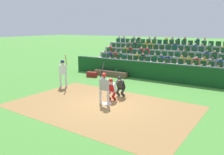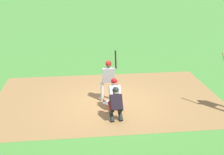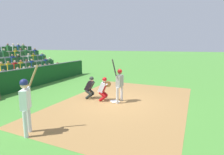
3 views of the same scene
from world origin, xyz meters
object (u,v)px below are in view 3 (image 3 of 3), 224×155
Objects in this scene: batter_at_plate at (119,82)px; home_plate_umpire at (90,86)px; home_plate_marker at (115,101)px; on_deck_batter at (26,100)px; catcher_crouching at (104,88)px.

home_plate_umpire is (0.00, -1.70, -0.39)m from batter_at_plate.
batter_at_plate is at bearing 90.09° from home_plate_umpire.
batter_at_plate reaches higher than home_plate_umpire.
home_plate_marker is 0.19× the size of on_deck_batter.
home_plate_marker is at bearing 162.92° from on_deck_batter.
home_plate_marker is at bearing 99.36° from catcher_crouching.
on_deck_batter is at bearing -10.00° from catcher_crouching.
on_deck_batter reaches higher than home_plate_umpire.
catcher_crouching reaches higher than home_plate_marker.
home_plate_umpire is (0.00, -1.45, 0.67)m from home_plate_marker.
home_plate_umpire is 4.45m from on_deck_batter.
home_plate_marker is 1.09m from batter_at_plate.
home_plate_umpire is at bearing -89.91° from batter_at_plate.
batter_at_plate is 1.75m from home_plate_umpire.
home_plate_umpire is 0.55× the size of on_deck_batter.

